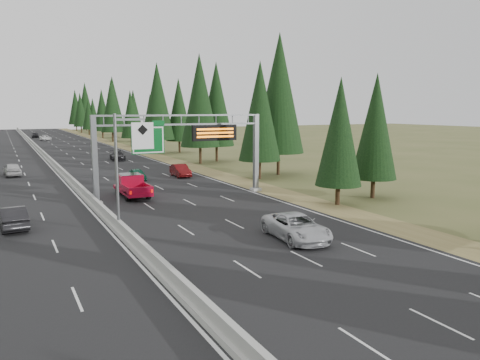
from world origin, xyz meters
name	(u,v)px	position (x,y,z in m)	size (l,w,h in m)	color
road	(46,158)	(0.00, 80.00, 0.04)	(32.00, 260.00, 0.08)	black
shoulder_right	(147,154)	(17.80, 80.00, 0.03)	(3.60, 260.00, 0.06)	olive
median_barrier	(46,156)	(0.00, 80.00, 0.41)	(0.70, 260.00, 0.85)	#9B9C96
sign_gantry	(189,143)	(8.92, 34.88, 5.27)	(16.75, 0.98, 7.80)	slate
hov_sign_pole	(125,164)	(0.58, 24.97, 4.72)	(2.80, 0.50, 8.00)	slate
tree_row_right	(192,104)	(21.98, 67.21, 9.21)	(12.40, 237.83, 18.88)	black
silver_minivan	(296,227)	(9.71, 18.04, 0.89)	(2.69, 5.83, 1.62)	#BABBBF
red_pickup	(131,184)	(4.14, 38.03, 1.23)	(2.27, 6.36, 2.07)	black
car_ahead_green	(137,174)	(7.45, 48.20, 0.73)	(1.54, 3.83, 1.30)	#155C3F
car_ahead_dkred	(180,170)	(12.87, 48.21, 0.84)	(1.61, 4.61, 1.52)	#540C0D
car_ahead_dkgrey	(117,156)	(10.19, 70.84, 0.83)	(2.09, 5.15, 1.49)	black
car_ahead_white	(45,138)	(4.07, 128.66, 0.79)	(2.35, 5.11, 1.42)	white
car_ahead_far	(35,135)	(2.56, 143.89, 0.86)	(1.85, 4.60, 1.57)	black
car_onc_near	(12,218)	(-6.40, 29.40, 0.87)	(1.67, 4.78, 1.57)	black
car_onc_white	(12,169)	(-5.66, 58.50, 0.89)	(1.90, 4.73, 1.61)	#B3B3B3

